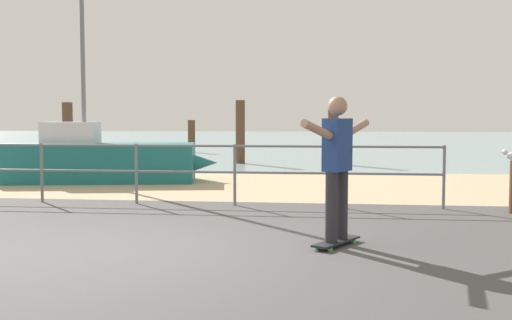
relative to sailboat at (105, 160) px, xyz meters
The scene contains 11 objects.
ground_plane 8.56m from the sailboat, 69.42° to the right, with size 24.00×10.00×0.04m, color #474444.
beach_strip 3.05m from the sailboat, ahead, with size 24.00×6.00×0.04m, color tan.
sea_surface 28.17m from the sailboat, 83.88° to the left, with size 72.00×50.00×0.04m, color #849EA3.
railing_fence 3.54m from the sailboat, 73.61° to the right, with size 12.00×0.05×1.05m.
sailboat is the anchor object (origin of this frame).
skateboard 8.33m from the sailboat, 51.12° to the right, with size 0.57×0.79×0.08m.
skateboarder 8.33m from the sailboat, 51.12° to the right, with size 0.80×1.30×1.65m.
groyne_post_0 7.35m from the sailboat, 120.43° to the left, with size 0.35×0.35×2.02m, color #513826.
groyne_post_1 12.06m from the sailboat, 93.45° to the left, with size 0.31×0.31×1.40m, color #513826.
groyne_post_2 6.49m from the sailboat, 69.49° to the left, with size 0.30×0.30×2.07m, color #513826.
groyne_post_3 8.06m from the sailboat, 49.22° to the left, with size 0.34×0.34×1.97m, color #513826.
Camera 1 is at (2.12, -6.42, 1.49)m, focal length 42.57 mm.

